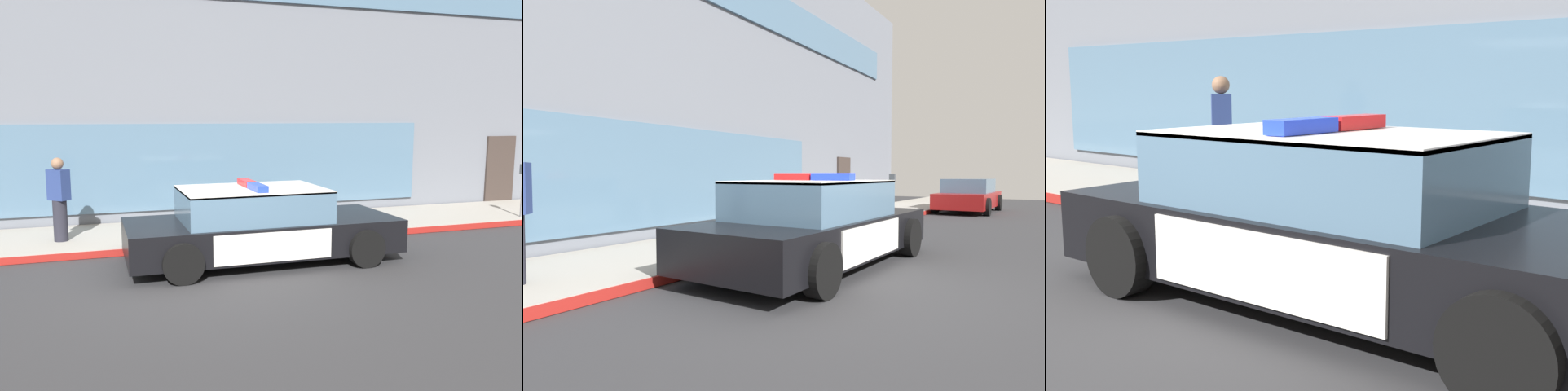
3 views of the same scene
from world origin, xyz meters
The scene contains 5 objects.
ground centered at (0.00, 0.00, 0.00)m, with size 48.00×48.00×0.00m, color #303033.
sidewalk centered at (0.00, 3.18, 0.07)m, with size 48.00×2.65×0.15m, color #A39E93.
curb_red_paint centered at (0.00, 1.84, 0.08)m, with size 28.80×0.04×0.14m, color maroon.
police_cruiser centered at (1.25, 0.72, 0.68)m, with size 4.99×2.15×1.49m.
pedestrian_on_sidewalk centered at (-2.32, 2.91, 1.01)m, with size 0.47×0.46×1.71m.
Camera 3 is at (4.23, -3.52, 1.74)m, focal length 46.16 mm.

